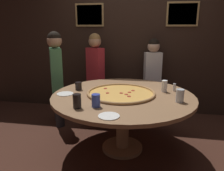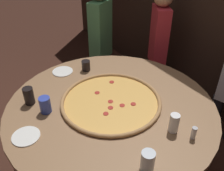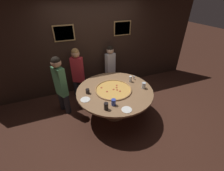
% 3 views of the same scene
% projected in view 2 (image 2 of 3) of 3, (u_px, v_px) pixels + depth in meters
% --- Properties ---
extents(ground_plane, '(24.00, 24.00, 0.00)m').
position_uv_depth(ground_plane, '(111.00, 162.00, 2.49)').
color(ground_plane, '#422319').
extents(dining_table, '(1.73, 1.73, 0.74)m').
position_uv_depth(dining_table, '(111.00, 115.00, 2.13)').
color(dining_table, '#936B47').
rests_on(dining_table, ground_plane).
extents(giant_pizza, '(0.84, 0.84, 0.03)m').
position_uv_depth(giant_pizza, '(111.00, 101.00, 2.08)').
color(giant_pizza, '#E5A84C').
rests_on(giant_pizza, dining_table).
extents(drink_cup_front_edge, '(0.07, 0.07, 0.15)m').
position_uv_depth(drink_cup_front_edge, '(174.00, 123.00, 1.78)').
color(drink_cup_front_edge, white).
rests_on(drink_cup_front_edge, dining_table).
extents(drink_cup_far_left, '(0.09, 0.09, 0.13)m').
position_uv_depth(drink_cup_far_left, '(45.00, 105.00, 1.96)').
color(drink_cup_far_left, '#384CB7').
rests_on(drink_cup_far_left, dining_table).
extents(drink_cup_near_left, '(0.09, 0.09, 0.14)m').
position_uv_depth(drink_cup_near_left, '(148.00, 161.00, 1.51)').
color(drink_cup_near_left, silver).
rests_on(drink_cup_near_left, dining_table).
extents(drink_cup_centre_back, '(0.09, 0.09, 0.10)m').
position_uv_depth(drink_cup_centre_back, '(86.00, 66.00, 2.49)').
color(drink_cup_centre_back, black).
rests_on(drink_cup_centre_back, dining_table).
extents(drink_cup_far_right, '(0.08, 0.08, 0.15)m').
position_uv_depth(drink_cup_far_right, '(29.00, 96.00, 2.04)').
color(drink_cup_far_right, black).
rests_on(drink_cup_far_right, dining_table).
extents(white_plate_beside_cup, '(0.20, 0.20, 0.01)m').
position_uv_depth(white_plate_beside_cup, '(26.00, 136.00, 1.77)').
color(white_plate_beside_cup, white).
rests_on(white_plate_beside_cup, dining_table).
extents(white_plate_far_back, '(0.20, 0.20, 0.01)m').
position_uv_depth(white_plate_far_back, '(63.00, 71.00, 2.49)').
color(white_plate_far_back, white).
rests_on(white_plate_far_back, dining_table).
extents(condiment_shaker, '(0.04, 0.04, 0.10)m').
position_uv_depth(condiment_shaker, '(194.00, 133.00, 1.73)').
color(condiment_shaker, silver).
rests_on(condiment_shaker, dining_table).
extents(diner_far_right, '(0.29, 0.39, 1.48)m').
position_uv_depth(diner_far_right, '(101.00, 33.00, 3.05)').
color(diner_far_right, '#232328').
rests_on(diner_far_right, ground_plane).
extents(diner_side_left, '(0.38, 0.29, 1.44)m').
position_uv_depth(diner_side_left, '(159.00, 39.00, 2.96)').
color(diner_side_left, '#232328').
rests_on(diner_side_left, ground_plane).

